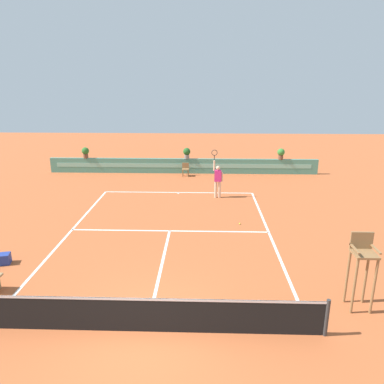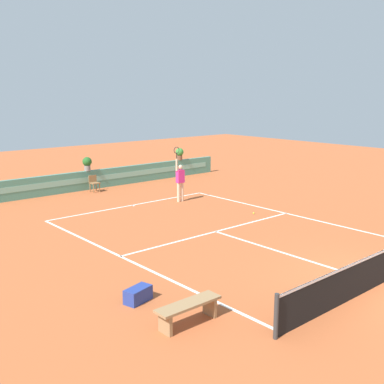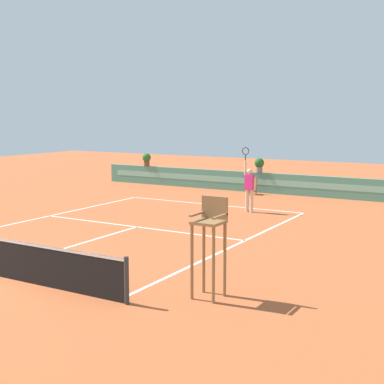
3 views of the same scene
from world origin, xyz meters
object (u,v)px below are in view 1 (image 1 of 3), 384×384
object	(u,v)px
potted_plant_far_right	(281,153)
potted_plant_centre	(187,153)
tennis_player	(218,179)
umpire_chair	(362,262)
ball_kid_chair	(185,169)
tennis_ball_near_baseline	(240,224)
potted_plant_far_left	(85,152)

from	to	relation	value
potted_plant_far_right	potted_plant_centre	bearing A→B (deg)	180.00
tennis_player	potted_plant_far_right	bearing A→B (deg)	50.76
potted_plant_centre	umpire_chair	bearing A→B (deg)	-70.39
ball_kid_chair	tennis_ball_near_baseline	xyz separation A→B (m)	(2.78, -8.43, -0.44)
tennis_player	ball_kid_chair	bearing A→B (deg)	112.80
tennis_player	potted_plant_centre	size ratio (longest dim) A/B	3.57
tennis_player	potted_plant_centre	bearing A→B (deg)	109.41
tennis_ball_near_baseline	potted_plant_centre	distance (m)	9.66
potted_plant_far_left	ball_kid_chair	bearing A→B (deg)	-6.17
potted_plant_centre	potted_plant_far_right	size ratio (longest dim) A/B	1.00
tennis_ball_near_baseline	potted_plant_far_right	bearing A→B (deg)	69.03
tennis_ball_near_baseline	potted_plant_far_right	distance (m)	9.91
potted_plant_far_right	potted_plant_far_left	bearing A→B (deg)	180.00
ball_kid_chair	tennis_ball_near_baseline	world-z (taller)	ball_kid_chair
umpire_chair	potted_plant_far_right	size ratio (longest dim) A/B	2.96
potted_plant_far_left	tennis_ball_near_baseline	bearing A→B (deg)	-43.81
umpire_chair	potted_plant_far_left	xyz separation A→B (m)	(-12.21, 15.13, 0.07)
potted_plant_far_left	potted_plant_far_right	xyz separation A→B (m)	(13.06, 0.00, 0.00)
tennis_ball_near_baseline	potted_plant_far_right	world-z (taller)	potted_plant_far_right
tennis_player	potted_plant_far_left	distance (m)	10.22
umpire_chair	tennis_ball_near_baseline	distance (m)	6.66
ball_kid_chair	potted_plant_far_left	bearing A→B (deg)	173.83
ball_kid_chair	potted_plant_far_left	size ratio (longest dim) A/B	1.17
potted_plant_centre	potted_plant_far_left	size ratio (longest dim) A/B	1.00
potted_plant_centre	tennis_ball_near_baseline	bearing A→B (deg)	-73.42
umpire_chair	potted_plant_centre	world-z (taller)	umpire_chair
tennis_player	tennis_ball_near_baseline	size ratio (longest dim) A/B	38.01
tennis_ball_near_baseline	potted_plant_far_left	world-z (taller)	potted_plant_far_left
umpire_chair	tennis_ball_near_baseline	xyz separation A→B (m)	(-2.66, 5.96, -1.31)
ball_kid_chair	potted_plant_centre	distance (m)	1.19
tennis_player	tennis_ball_near_baseline	distance (m)	4.05
tennis_ball_near_baseline	potted_plant_centre	xyz separation A→B (m)	(-2.73, 9.16, 1.38)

